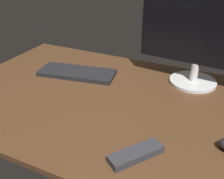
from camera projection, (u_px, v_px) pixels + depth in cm
name	position (u px, v px, depth cm)	size (l,w,h in cm)	color
desk	(120.00, 103.00, 103.39)	(140.00, 84.00, 2.00)	#4C301C
monitor	(202.00, 28.00, 104.58)	(50.41, 20.23, 45.31)	silver
keyboard	(77.00, 73.00, 123.10)	(35.38, 13.48, 1.95)	black
tv_remote	(136.00, 154.00, 75.15)	(16.64, 5.09, 2.24)	#2D2D33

